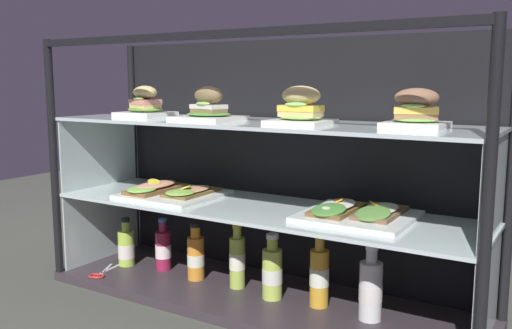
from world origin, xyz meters
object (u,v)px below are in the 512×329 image
Objects in this scene: plated_roll_sandwich_far_right at (145,105)px; juice_bottle_tucked_behind at (319,276)px; open_sandwich_tray_near_left_corner at (357,213)px; plated_roll_sandwich_right_of_center at (416,112)px; open_sandwich_tray_near_right_corner at (170,191)px; juice_bottle_front_fourth at (272,272)px; juice_bottle_back_left at (237,261)px; plated_roll_sandwich_near_left_corner at (301,109)px; juice_bottle_front_right_end at (197,256)px; juice_bottle_front_middle at (163,249)px; kitchen_scissors at (99,274)px; juice_bottle_back_right at (371,289)px; juice_bottle_front_second at (126,247)px; plated_roll_sandwich_left_of_center at (209,109)px.

plated_roll_sandwich_far_right is 0.93m from juice_bottle_tucked_behind.
plated_roll_sandwich_far_right is 0.93m from open_sandwich_tray_near_left_corner.
plated_roll_sandwich_right_of_center is 0.51× the size of open_sandwich_tray_near_right_corner.
open_sandwich_tray_near_left_corner is 1.49× the size of juice_bottle_front_fourth.
juice_bottle_front_fourth is at bearing -172.82° from open_sandwich_tray_near_left_corner.
plated_roll_sandwich_near_left_corner is at bearing -4.80° from juice_bottle_back_left.
plated_roll_sandwich_near_left_corner is 0.72m from juice_bottle_front_right_end.
juice_bottle_front_middle is 0.18m from juice_bottle_front_right_end.
open_sandwich_tray_near_left_corner is (0.87, 0.01, -0.32)m from plated_roll_sandwich_far_right.
kitchen_scissors is (-0.97, -0.19, -0.33)m from open_sandwich_tray_near_left_corner.
plated_roll_sandwich_far_right is 0.81m from juice_bottle_front_fourth.
kitchen_scissors is (-1.03, -0.17, -0.09)m from juice_bottle_back_right.
open_sandwich_tray_near_right_corner is (-0.54, -0.01, -0.32)m from plated_roll_sandwich_near_left_corner.
plated_roll_sandwich_far_right is 1.08× the size of kitchen_scissors.
plated_roll_sandwich_right_of_center is (1.04, 0.01, 0.00)m from plated_roll_sandwich_far_right.
juice_bottle_front_right_end is at bearing 179.85° from juice_bottle_back_right.
juice_bottle_back_right reaches higher than juice_bottle_back_left.
plated_roll_sandwich_far_right is 0.93× the size of juice_bottle_front_second.
plated_roll_sandwich_far_right is 0.58m from juice_bottle_front_second.
plated_roll_sandwich_near_left_corner is 0.75× the size of juice_bottle_tucked_behind.
juice_bottle_back_right is at bearing 1.76° from open_sandwich_tray_near_right_corner.
juice_bottle_front_fourth is at bearing -2.84° from juice_bottle_front_right_end.
juice_bottle_back_left is at bearing 18.65° from kitchen_scissors.
plated_roll_sandwich_near_left_corner reaches higher than open_sandwich_tray_near_right_corner.
plated_roll_sandwich_right_of_center is at bearing 3.28° from open_sandwich_tray_near_right_corner.
juice_bottle_front_fourth reaches higher than juice_bottle_front_right_end.
open_sandwich_tray_near_right_corner is 0.50m from juice_bottle_front_fourth.
plated_roll_sandwich_left_of_center reaches higher than juice_bottle_front_right_end.
juice_bottle_front_second is at bearing -175.86° from juice_bottle_front_right_end.
juice_bottle_front_right_end is 0.34m from juice_bottle_front_fourth.
plated_roll_sandwich_left_of_center is 0.79m from kitchen_scissors.
plated_roll_sandwich_right_of_center is at bearing 2.52° from juice_bottle_front_second.
kitchen_scissors is (-0.52, -0.18, -0.10)m from juice_bottle_back_left.
juice_bottle_back_right is at bearing 3.26° from plated_roll_sandwich_near_left_corner.
juice_bottle_tucked_behind reaches higher than juice_bottle_front_middle.
kitchen_scissors is (-1.14, -0.20, -0.65)m from plated_roll_sandwich_right_of_center.
juice_bottle_front_middle is at bearing 175.61° from juice_bottle_front_right_end.
open_sandwich_tray_near_right_corner reaches higher than juice_bottle_front_middle.
juice_bottle_front_fourth is (-0.46, -0.04, -0.56)m from plated_roll_sandwich_right_of_center.
juice_bottle_front_right_end is 0.69m from juice_bottle_back_right.
plated_roll_sandwich_far_right reaches higher than juice_bottle_tucked_behind.
juice_bottle_front_second is at bearing 179.65° from open_sandwich_tray_near_right_corner.
plated_roll_sandwich_far_right is 0.70m from juice_bottle_back_left.
plated_roll_sandwich_right_of_center is 0.74× the size of juice_bottle_back_left.
juice_bottle_back_left reaches higher than juice_bottle_front_second.
open_sandwich_tray_near_left_corner is at bearing -177.91° from plated_roll_sandwich_right_of_center.
juice_bottle_back_right reaches higher than juice_bottle_front_middle.
juice_bottle_tucked_behind is (0.84, 0.03, 0.03)m from juice_bottle_front_second.
open_sandwich_tray_near_left_corner is 0.50m from juice_bottle_back_left.
plated_roll_sandwich_right_of_center is at bearing 1.82° from juice_bottle_front_right_end.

